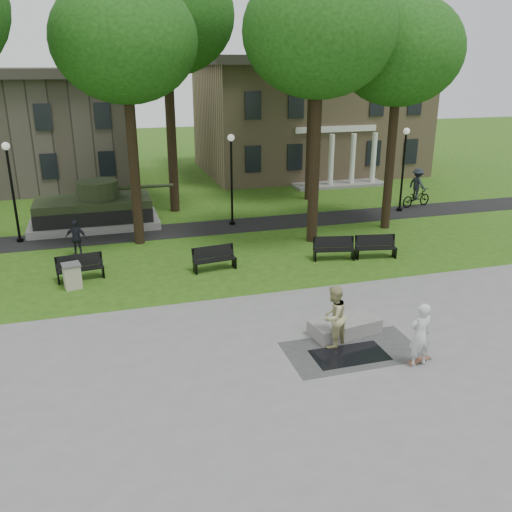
{
  "coord_description": "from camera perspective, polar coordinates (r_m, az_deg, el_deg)",
  "views": [
    {
      "loc": [
        -6.09,
        -14.62,
        8.08
      ],
      "look_at": [
        -0.81,
        3.36,
        1.4
      ],
      "focal_mm": 38.0,
      "sensor_mm": 36.0,
      "label": 1
    }
  ],
  "objects": [
    {
      "name": "cyclist",
      "position": [
        33.69,
        16.56,
        6.56
      ],
      "size": [
        2.22,
        1.32,
        2.29
      ],
      "rotation": [
        0.0,
        0.0,
        1.81
      ],
      "color": "black",
      "rests_on": "ground"
    },
    {
      "name": "tree_3",
      "position": [
        27.94,
        14.85,
        20.07
      ],
      "size": [
        6.0,
        6.0,
        11.19
      ],
      "color": "black",
      "rests_on": "ground"
    },
    {
      "name": "tree_4",
      "position": [
        30.98,
        -9.54,
        23.65
      ],
      "size": [
        7.2,
        7.2,
        13.5
      ],
      "color": "black",
      "rests_on": "ground"
    },
    {
      "name": "skateboard",
      "position": [
        16.44,
        16.77,
        -10.53
      ],
      "size": [
        0.81,
        0.4,
        0.07
      ],
      "primitive_type": "cube",
      "rotation": [
        0.0,
        0.0,
        0.27
      ],
      "color": "brown",
      "rests_on": "plaza"
    },
    {
      "name": "trash_bin",
      "position": [
        21.69,
        -18.78,
        -1.97
      ],
      "size": [
        0.77,
        0.77,
        0.96
      ],
      "rotation": [
        0.0,
        0.0,
        0.19
      ],
      "color": "beige",
      "rests_on": "ground"
    },
    {
      "name": "footpath",
      "position": [
        28.48,
        -3.34,
        3.11
      ],
      "size": [
        44.0,
        2.6,
        0.01
      ],
      "primitive_type": "cube",
      "color": "black",
      "rests_on": "ground"
    },
    {
      "name": "lamp_right",
      "position": [
        32.06,
        15.28,
        9.44
      ],
      "size": [
        0.36,
        0.36,
        4.73
      ],
      "color": "black",
      "rests_on": "ground"
    },
    {
      "name": "tree_2",
      "position": [
        25.06,
        6.66,
        22.32
      ],
      "size": [
        6.6,
        6.6,
        12.16
      ],
      "color": "black",
      "rests_on": "ground"
    },
    {
      "name": "park_bench_2",
      "position": [
        23.76,
        8.15,
        0.87
      ],
      "size": [
        1.85,
        0.87,
        1.0
      ],
      "rotation": [
        0.0,
        0.0,
        -0.2
      ],
      "color": "black",
      "rests_on": "ground"
    },
    {
      "name": "lamp_left",
      "position": [
        27.71,
        -24.33,
        6.88
      ],
      "size": [
        0.36,
        0.36,
        4.73
      ],
      "color": "black",
      "rests_on": "ground"
    },
    {
      "name": "tree_5",
      "position": [
        33.61,
        6.11,
        22.22
      ],
      "size": [
        6.4,
        6.4,
        12.44
      ],
      "color": "black",
      "rests_on": "ground"
    },
    {
      "name": "building_left",
      "position": [
        41.65,
        -23.56,
        11.86
      ],
      "size": [
        15.0,
        10.0,
        7.2
      ],
      "primitive_type": "cube",
      "color": "#4C443D",
      "rests_on": "ground"
    },
    {
      "name": "skateboarder",
      "position": [
        15.87,
        16.9,
        -7.93
      ],
      "size": [
        0.71,
        0.49,
        1.9
      ],
      "primitive_type": "imported",
      "rotation": [
        0.0,
        0.0,
        3.19
      ],
      "color": "silver",
      "rests_on": "plaza"
    },
    {
      "name": "park_bench_1",
      "position": [
        22.38,
        -4.41,
        -0.17
      ],
      "size": [
        1.84,
        0.75,
        1.0
      ],
      "rotation": [
        0.0,
        0.0,
        0.13
      ],
      "color": "black",
      "rests_on": "ground"
    },
    {
      "name": "building_right",
      "position": [
        43.85,
        5.4,
        14.64
      ],
      "size": [
        17.0,
        12.0,
        8.6
      ],
      "color": "#9E8460",
      "rests_on": "ground"
    },
    {
      "name": "ground",
      "position": [
        17.78,
        5.62,
        -7.51
      ],
      "size": [
        120.0,
        120.0,
        0.0
      ],
      "primitive_type": "plane",
      "color": "#264C12",
      "rests_on": "ground"
    },
    {
      "name": "lamp_mid",
      "position": [
        28.22,
        -2.59,
        8.8
      ],
      "size": [
        0.36,
        0.36,
        4.73
      ],
      "color": "black",
      "rests_on": "ground"
    },
    {
      "name": "friend_watching",
      "position": [
        16.34,
        8.15,
        -6.33
      ],
      "size": [
        1.19,
        1.14,
        1.93
      ],
      "primitive_type": "imported",
      "rotation": [
        0.0,
        0.0,
        3.75
      ],
      "color": "tan",
      "rests_on": "plaza"
    },
    {
      "name": "plaza",
      "position": [
        13.95,
        13.53,
        -16.34
      ],
      "size": [
        22.0,
        16.0,
        0.02
      ],
      "primitive_type": "cube",
      "color": "gray",
      "rests_on": "ground"
    },
    {
      "name": "puddle",
      "position": [
        16.35,
        9.82,
        -10.23
      ],
      "size": [
        2.2,
        1.2,
        0.0
      ],
      "primitive_type": "cube",
      "color": "black",
      "rests_on": "plaza"
    },
    {
      "name": "pedestrian_walker",
      "position": [
        25.09,
        -18.43,
        1.78
      ],
      "size": [
        1.05,
        0.7,
        1.65
      ],
      "primitive_type": "imported",
      "rotation": [
        0.0,
        0.0,
        -0.33
      ],
      "color": "black",
      "rests_on": "ground"
    },
    {
      "name": "tank_monument",
      "position": [
        29.52,
        -16.62,
        4.63
      ],
      "size": [
        7.45,
        3.4,
        2.4
      ],
      "color": "gray",
      "rests_on": "ground"
    },
    {
      "name": "park_bench_0",
      "position": [
        22.43,
        -18.02,
        -1.07
      ],
      "size": [
        1.84,
        0.75,
        1.0
      ],
      "rotation": [
        0.0,
        0.0,
        0.13
      ],
      "color": "black",
      "rests_on": "ground"
    },
    {
      "name": "park_bench_3",
      "position": [
        24.32,
        12.43,
        1.04
      ],
      "size": [
        1.85,
        0.84,
        1.0
      ],
      "rotation": [
        0.0,
        0.0,
        -0.18
      ],
      "color": "black",
      "rests_on": "ground"
    },
    {
      "name": "tree_1",
      "position": [
        25.19,
        -13.66,
        21.1
      ],
      "size": [
        6.2,
        6.2,
        11.63
      ],
      "color": "black",
      "rests_on": "ground"
    },
    {
      "name": "concrete_block",
      "position": [
        17.44,
        9.31,
        -7.36
      ],
      "size": [
        2.33,
        1.34,
        0.45
      ],
      "primitive_type": "cube",
      "rotation": [
        0.0,
        0.0,
        0.16
      ],
      "color": "gray",
      "rests_on": "plaza"
    }
  ]
}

